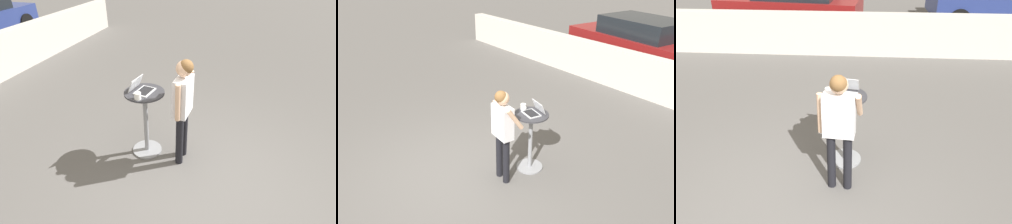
{
  "view_description": "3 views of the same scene",
  "coord_description": "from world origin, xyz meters",
  "views": [
    {
      "loc": [
        -2.54,
        -0.12,
        2.74
      ],
      "look_at": [
        0.36,
        0.68,
        0.89
      ],
      "focal_mm": 28.0,
      "sensor_mm": 36.0,
      "label": 1
    },
    {
      "loc": [
        4.04,
        -2.18,
        3.46
      ],
      "look_at": [
        0.51,
        0.57,
        1.23
      ],
      "focal_mm": 35.0,
      "sensor_mm": 36.0,
      "label": 2
    },
    {
      "loc": [
        0.78,
        -2.73,
        3.02
      ],
      "look_at": [
        0.55,
        0.59,
        1.09
      ],
      "focal_mm": 35.0,
      "sensor_mm": 36.0,
      "label": 3
    }
  ],
  "objects": [
    {
      "name": "ground_plane",
      "position": [
        0.0,
        0.0,
        0.0
      ],
      "size": [
        50.0,
        50.0,
        0.0
      ],
      "primitive_type": "plane",
      "color": "#5B5956"
    },
    {
      "name": "cafe_table",
      "position": [
        0.54,
        1.08,
        0.61
      ],
      "size": [
        0.58,
        0.58,
        1.05
      ],
      "color": "gray",
      "rests_on": "ground_plane"
    },
    {
      "name": "laptop",
      "position": [
        0.55,
        1.12,
        1.1
      ],
      "size": [
        0.35,
        0.34,
        0.2
      ],
      "color": "silver",
      "rests_on": "cafe_table"
    },
    {
      "name": "coffee_mug",
      "position": [
        0.32,
        1.09,
        1.1
      ],
      "size": [
        0.13,
        0.09,
        0.09
      ],
      "color": "white",
      "rests_on": "cafe_table"
    },
    {
      "name": "standing_person",
      "position": [
        0.5,
        0.51,
        1.0
      ],
      "size": [
        0.53,
        0.34,
        1.6
      ],
      "color": "black",
      "rests_on": "ground_plane"
    }
  ]
}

